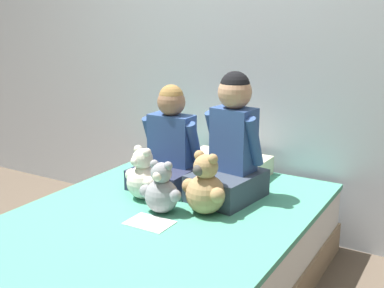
{
  "coord_description": "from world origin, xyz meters",
  "views": [
    {
      "loc": [
        1.23,
        -1.7,
        1.34
      ],
      "look_at": [
        0.0,
        0.38,
        0.69
      ],
      "focal_mm": 45.0,
      "sensor_mm": 36.0,
      "label": 1
    }
  ],
  "objects_px": {
    "teddy_bear_held_by_right_child": "(205,188)",
    "sign_card": "(150,223)",
    "bed": "(152,259)",
    "child_on_right": "(231,148)",
    "child_on_left": "(170,147)",
    "pillow_at_headboard": "(228,164)",
    "teddy_bear_held_by_left_child": "(143,177)",
    "teddy_bear_between_children": "(161,191)"
  },
  "relations": [
    {
      "from": "pillow_at_headboard",
      "to": "sign_card",
      "type": "height_order",
      "value": "pillow_at_headboard"
    },
    {
      "from": "teddy_bear_held_by_right_child",
      "to": "sign_card",
      "type": "relative_size",
      "value": 1.46
    },
    {
      "from": "child_on_right",
      "to": "teddy_bear_between_children",
      "type": "distance_m",
      "value": 0.44
    },
    {
      "from": "teddy_bear_held_by_right_child",
      "to": "teddy_bear_between_children",
      "type": "bearing_deg",
      "value": -138.37
    },
    {
      "from": "sign_card",
      "to": "pillow_at_headboard",
      "type": "bearing_deg",
      "value": 91.31
    },
    {
      "from": "child_on_left",
      "to": "pillow_at_headboard",
      "type": "distance_m",
      "value": 0.43
    },
    {
      "from": "child_on_right",
      "to": "pillow_at_headboard",
      "type": "xyz_separation_m",
      "value": [
        -0.19,
        0.34,
        -0.21
      ]
    },
    {
      "from": "teddy_bear_held_by_right_child",
      "to": "teddy_bear_held_by_left_child",
      "type": "bearing_deg",
      "value": -167.43
    },
    {
      "from": "bed",
      "to": "sign_card",
      "type": "xyz_separation_m",
      "value": [
        0.02,
        -0.04,
        0.21
      ]
    },
    {
      "from": "pillow_at_headboard",
      "to": "child_on_right",
      "type": "bearing_deg",
      "value": -61.59
    },
    {
      "from": "bed",
      "to": "child_on_left",
      "type": "height_order",
      "value": "child_on_left"
    },
    {
      "from": "teddy_bear_held_by_left_child",
      "to": "teddy_bear_between_children",
      "type": "bearing_deg",
      "value": -10.87
    },
    {
      "from": "teddy_bear_between_children",
      "to": "sign_card",
      "type": "distance_m",
      "value": 0.18
    },
    {
      "from": "child_on_left",
      "to": "sign_card",
      "type": "bearing_deg",
      "value": -67.06
    },
    {
      "from": "teddy_bear_held_by_right_child",
      "to": "teddy_bear_between_children",
      "type": "relative_size",
      "value": 1.17
    },
    {
      "from": "child_on_right",
      "to": "teddy_bear_held_by_left_child",
      "type": "bearing_deg",
      "value": -138.36
    },
    {
      "from": "teddy_bear_held_by_left_child",
      "to": "sign_card",
      "type": "height_order",
      "value": "teddy_bear_held_by_left_child"
    },
    {
      "from": "pillow_at_headboard",
      "to": "child_on_left",
      "type": "bearing_deg",
      "value": -119.35
    },
    {
      "from": "child_on_left",
      "to": "child_on_right",
      "type": "bearing_deg",
      "value": -0.15
    },
    {
      "from": "sign_card",
      "to": "child_on_left",
      "type": "bearing_deg",
      "value": 113.27
    },
    {
      "from": "bed",
      "to": "child_on_left",
      "type": "xyz_separation_m",
      "value": [
        -0.19,
        0.46,
        0.42
      ]
    },
    {
      "from": "teddy_bear_held_by_left_child",
      "to": "teddy_bear_held_by_right_child",
      "type": "distance_m",
      "value": 0.38
    },
    {
      "from": "bed",
      "to": "teddy_bear_held_by_left_child",
      "type": "bearing_deg",
      "value": 133.81
    },
    {
      "from": "child_on_right",
      "to": "sign_card",
      "type": "relative_size",
      "value": 3.14
    },
    {
      "from": "child_on_left",
      "to": "teddy_bear_between_children",
      "type": "distance_m",
      "value": 0.42
    },
    {
      "from": "child_on_left",
      "to": "pillow_at_headboard",
      "type": "xyz_separation_m",
      "value": [
        0.19,
        0.34,
        -0.16
      ]
    },
    {
      "from": "child_on_left",
      "to": "child_on_right",
      "type": "xyz_separation_m",
      "value": [
        0.38,
        0.0,
        0.05
      ]
    },
    {
      "from": "teddy_bear_held_by_right_child",
      "to": "sign_card",
      "type": "distance_m",
      "value": 0.31
    },
    {
      "from": "sign_card",
      "to": "teddy_bear_between_children",
      "type": "bearing_deg",
      "value": 100.44
    },
    {
      "from": "bed",
      "to": "child_on_right",
      "type": "relative_size",
      "value": 2.92
    },
    {
      "from": "teddy_bear_between_children",
      "to": "sign_card",
      "type": "bearing_deg",
      "value": -86.78
    },
    {
      "from": "child_on_right",
      "to": "teddy_bear_between_children",
      "type": "bearing_deg",
      "value": -110.16
    },
    {
      "from": "child_on_right",
      "to": "teddy_bear_between_children",
      "type": "xyz_separation_m",
      "value": [
        -0.19,
        -0.36,
        -0.16
      ]
    },
    {
      "from": "child_on_left",
      "to": "bed",
      "type": "bearing_deg",
      "value": -67.29
    },
    {
      "from": "child_on_right",
      "to": "sign_card",
      "type": "xyz_separation_m",
      "value": [
        -0.17,
        -0.5,
        -0.27
      ]
    },
    {
      "from": "child_on_left",
      "to": "teddy_bear_held_by_left_child",
      "type": "bearing_deg",
      "value": -90.44
    },
    {
      "from": "teddy_bear_held_by_right_child",
      "to": "child_on_right",
      "type": "bearing_deg",
      "value": 102.44
    },
    {
      "from": "teddy_bear_between_children",
      "to": "teddy_bear_held_by_left_child",
      "type": "bearing_deg",
      "value": 143.42
    },
    {
      "from": "teddy_bear_held_by_right_child",
      "to": "pillow_at_headboard",
      "type": "relative_size",
      "value": 0.63
    },
    {
      "from": "bed",
      "to": "child_on_right",
      "type": "height_order",
      "value": "child_on_right"
    },
    {
      "from": "bed",
      "to": "teddy_bear_between_children",
      "type": "bearing_deg",
      "value": 93.46
    },
    {
      "from": "teddy_bear_between_children",
      "to": "pillow_at_headboard",
      "type": "distance_m",
      "value": 0.71
    }
  ]
}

